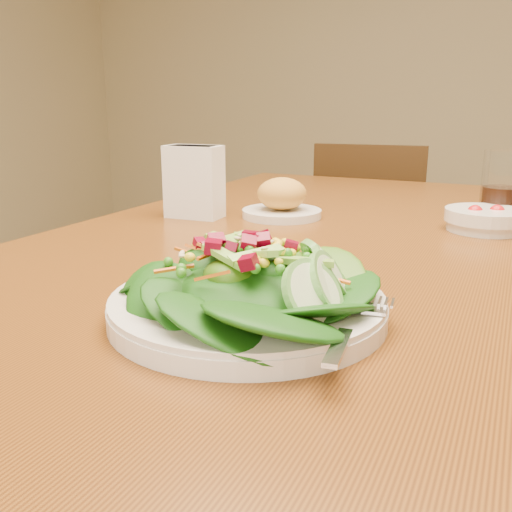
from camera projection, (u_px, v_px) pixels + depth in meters
name	position (u px, v px, depth m)	size (l,w,h in m)	color
dining_table	(335.00, 294.00, 0.95)	(0.90, 1.40, 0.75)	brown
chair_far	(369.00, 252.00, 2.04)	(0.42, 0.42, 0.82)	black
salad_plate	(256.00, 291.00, 0.56)	(0.28, 0.28, 0.08)	silver
bread_plate	(282.00, 201.00, 1.06)	(0.15, 0.15, 0.07)	silver
tomato_bowl	(485.00, 219.00, 0.95)	(0.13, 0.13, 0.04)	silver
drinking_glass	(502.00, 192.00, 1.01)	(0.07, 0.07, 0.13)	silver
napkin_holder	(194.00, 180.00, 1.05)	(0.11, 0.06, 0.13)	white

